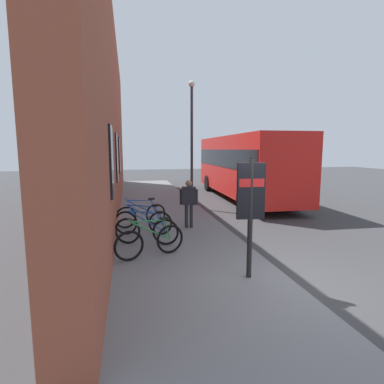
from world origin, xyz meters
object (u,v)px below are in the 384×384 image
Objects in this scene: bicycle_by_door at (141,215)px; pedestrian_crossing_street at (189,199)px; transit_info_sign at (251,199)px; bicycle_end_of_row at (143,222)px; street_lamp at (192,134)px; city_bus at (243,163)px; bicycle_beside_lamp at (151,241)px; bicycle_far_end at (147,230)px.

pedestrian_crossing_street is at bearing -107.67° from bicycle_by_door.
transit_info_sign reaches higher than pedestrian_crossing_street.
bicycle_end_of_row is 0.31× the size of street_lamp.
pedestrian_crossing_street is (0.55, -1.51, 0.57)m from bicycle_end_of_row.
city_bus reaches higher than pedestrian_crossing_street.
transit_info_sign is (-1.58, -1.85, 1.21)m from bicycle_beside_lamp.
bicycle_end_of_row is at bearing 2.42° from bicycle_far_end.
pedestrian_crossing_street is at bearing -29.51° from bicycle_beside_lamp.
bicycle_by_door is at bearing 144.42° from street_lamp.
bicycle_far_end is at bearing 156.30° from street_lamp.
bicycle_beside_lamp is 2.71m from transit_info_sign.
bicycle_far_end is 0.98× the size of bicycle_end_of_row.
city_bus is 4.19m from street_lamp.
pedestrian_crossing_street is 0.28× the size of street_lamp.
bicycle_far_end is at bearing -177.58° from bicycle_end_of_row.
city_bus reaches higher than bicycle_beside_lamp.
bicycle_beside_lamp is at bearing -177.88° from bicycle_end_of_row.
city_bus is 1.92× the size of street_lamp.
pedestrian_crossing_street is (-0.48, -1.52, 0.57)m from bicycle_by_door.
bicycle_end_of_row and bicycle_by_door have the same top height.
bicycle_by_door is at bearing 1.50° from bicycle_far_end.
city_bus reaches higher than bicycle_end_of_row.
city_bus is (6.56, -5.71, 1.41)m from bicycle_end_of_row.
transit_info_sign is at bearing -130.51° from bicycle_beside_lamp.
bicycle_beside_lamp is at bearing 49.49° from transit_info_sign.
street_lamp is at bearing -23.70° from bicycle_far_end.
bicycle_beside_lamp is 3.01m from bicycle_by_door.
transit_info_sign is (-2.58, -1.88, 1.21)m from bicycle_far_end.
street_lamp is (4.42, -2.41, 2.85)m from bicycle_end_of_row.
city_bus is (7.54, -5.67, 1.41)m from bicycle_far_end.
city_bus reaches higher than bicycle_far_end.
bicycle_far_end is 2.19m from pedestrian_crossing_street.
bicycle_beside_lamp is 0.99× the size of bicycle_far_end.
street_lamp is (3.87, -0.91, 2.29)m from pedestrian_crossing_street.
city_bus is at bearing -57.10° from street_lamp.
bicycle_beside_lamp is 1.08× the size of pedestrian_crossing_street.
bicycle_end_of_row is 5.79m from street_lamp.
bicycle_end_of_row is at bearing 110.17° from pedestrian_crossing_street.
bicycle_beside_lamp is at bearing 159.93° from street_lamp.
city_bus is at bearing -20.56° from transit_info_sign.
street_lamp is (6.40, -2.34, 2.85)m from bicycle_beside_lamp.
pedestrian_crossing_street reaches higher than bicycle_far_end.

